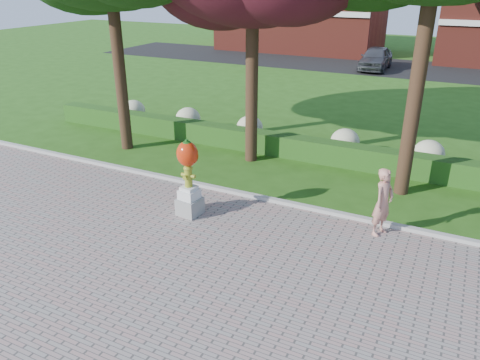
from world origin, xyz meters
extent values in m
plane|color=#275314|center=(0.00, 0.00, 0.00)|extent=(100.00, 100.00, 0.00)
cube|color=gray|center=(0.00, -4.00, 0.02)|extent=(40.00, 14.00, 0.04)
cube|color=#ADADA5|center=(0.00, 3.00, 0.07)|extent=(40.00, 0.18, 0.15)
cube|color=#1C4614|center=(0.00, 7.00, 0.40)|extent=(24.00, 0.70, 0.80)
ellipsoid|color=beige|center=(-9.00, 8.00, 0.55)|extent=(1.10, 1.10, 0.99)
ellipsoid|color=beige|center=(-6.00, 8.00, 0.55)|extent=(1.10, 1.10, 0.99)
ellipsoid|color=beige|center=(-3.00, 8.00, 0.55)|extent=(1.10, 1.10, 0.99)
ellipsoid|color=beige|center=(1.00, 8.00, 0.55)|extent=(1.10, 1.10, 0.99)
ellipsoid|color=beige|center=(4.00, 8.00, 0.55)|extent=(1.10, 1.10, 0.99)
cube|color=black|center=(0.00, 28.00, 0.01)|extent=(50.00, 8.00, 0.02)
cube|color=maroon|center=(-10.00, 34.00, 3.50)|extent=(14.00, 8.00, 7.00)
cylinder|color=black|center=(-7.00, 5.00, 3.36)|extent=(0.44, 0.44, 6.72)
cylinder|color=black|center=(-2.00, 6.00, 3.08)|extent=(0.44, 0.44, 6.16)
cylinder|color=black|center=(3.50, 5.50, 3.64)|extent=(0.44, 0.44, 7.28)
cube|color=gray|center=(-1.70, 1.22, 0.29)|extent=(0.68, 0.68, 0.49)
cube|color=silver|center=(-1.70, 1.22, 0.67)|extent=(0.55, 0.55, 0.28)
cube|color=silver|center=(-1.70, 1.22, 0.86)|extent=(0.44, 0.44, 0.10)
cylinder|color=olive|center=(-1.70, 1.22, 1.18)|extent=(0.22, 0.22, 0.55)
ellipsoid|color=olive|center=(-1.70, 1.22, 1.46)|extent=(0.26, 0.26, 0.18)
cylinder|color=olive|center=(-1.86, 1.22, 1.24)|extent=(0.12, 0.11, 0.11)
cylinder|color=olive|center=(-1.55, 1.22, 1.24)|extent=(0.12, 0.11, 0.11)
cylinder|color=olive|center=(-1.70, 1.07, 1.24)|extent=(0.12, 0.12, 0.12)
cylinder|color=olive|center=(-1.70, 1.22, 1.54)|extent=(0.08, 0.08, 0.05)
ellipsoid|color=red|center=(-1.70, 1.22, 1.88)|extent=(0.62, 0.55, 0.71)
ellipsoid|color=red|center=(-1.88, 1.22, 1.86)|extent=(0.30, 0.30, 0.45)
ellipsoid|color=red|center=(-1.53, 1.22, 1.86)|extent=(0.30, 0.30, 0.45)
cylinder|color=#175212|center=(-1.70, 1.22, 2.23)|extent=(0.10, 0.10, 0.12)
ellipsoid|color=#175212|center=(-1.70, 1.22, 2.20)|extent=(0.24, 0.24, 0.08)
imported|color=tan|center=(3.40, 2.50, 0.96)|extent=(0.65, 0.79, 1.84)
imported|color=#3C3D43|center=(-1.61, 26.54, 0.83)|extent=(1.97, 4.78, 1.62)
camera|label=1|loc=(4.87, -8.86, 6.35)|focal=35.00mm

